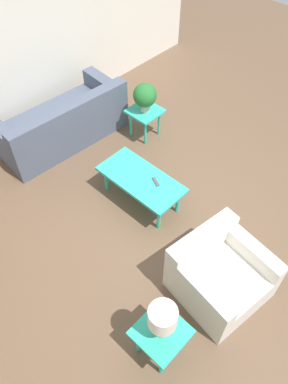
{
  "coord_description": "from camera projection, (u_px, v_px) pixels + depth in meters",
  "views": [
    {
      "loc": [
        -1.84,
        2.6,
        4.11
      ],
      "look_at": [
        0.26,
        0.39,
        0.55
      ],
      "focal_mm": 35.0,
      "sensor_mm": 36.0,
      "label": 1
    }
  ],
  "objects": [
    {
      "name": "armchair",
      "position": [
        219.0,
        274.0,
        4.22
      ],
      "size": [
        1.04,
        1.05,
        0.76
      ],
      "rotation": [
        0.0,
        0.0,
        -1.72
      ],
      "color": "silver",
      "rests_on": "ground_plane"
    },
    {
      "name": "side_table_lamp",
      "position": [
        161.0,
        335.0,
        3.67
      ],
      "size": [
        0.49,
        0.49,
        0.49
      ],
      "color": "#2DB79E",
      "rests_on": "ground_plane"
    },
    {
      "name": "ground_plane",
      "position": [
        177.0,
        212.0,
        5.18
      ],
      "size": [
        14.0,
        14.0,
        0.0
      ],
      "primitive_type": "plane",
      "color": "brown"
    },
    {
      "name": "coffee_table",
      "position": [
        141.0,
        181.0,
        5.02
      ],
      "size": [
        1.2,
        0.58,
        0.45
      ],
      "color": "#2DB79E",
      "rests_on": "ground_plane"
    },
    {
      "name": "sofa",
      "position": [
        63.0,
        124.0,
        5.93
      ],
      "size": [
        1.07,
        2.11,
        0.83
      ],
      "rotation": [
        0.0,
        0.0,
        1.5
      ],
      "color": "#4C566B",
      "rests_on": "ground_plane"
    },
    {
      "name": "remote_control",
      "position": [
        156.0,
        182.0,
        4.93
      ],
      "size": [
        0.16,
        0.1,
        0.02
      ],
      "color": "#4C4C51",
      "rests_on": "coffee_table"
    },
    {
      "name": "potted_plant",
      "position": [
        145.0,
        96.0,
        5.67
      ],
      "size": [
        0.37,
        0.37,
        0.46
      ],
      "color": "#B2ADA3",
      "rests_on": "side_table_plant"
    },
    {
      "name": "wall_right",
      "position": [
        24.0,
        44.0,
        5.52
      ],
      "size": [
        0.12,
        7.2,
        2.7
      ],
      "color": "silver",
      "rests_on": "ground_plane"
    },
    {
      "name": "side_table_plant",
      "position": [
        145.0,
        114.0,
        5.94
      ],
      "size": [
        0.49,
        0.49,
        0.49
      ],
      "color": "#2DB79E",
      "rests_on": "ground_plane"
    },
    {
      "name": "table_lamp",
      "position": [
        162.0,
        319.0,
        3.37
      ],
      "size": [
        0.27,
        0.27,
        0.47
      ],
      "color": "#997F4C",
      "rests_on": "side_table_lamp"
    }
  ]
}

